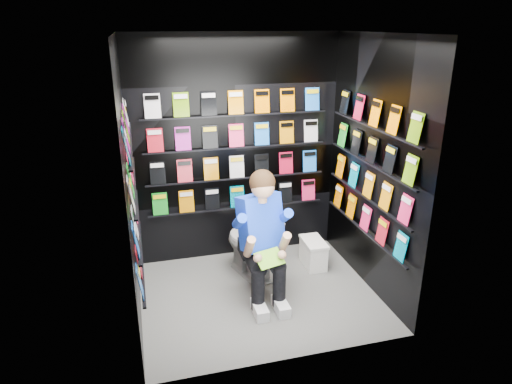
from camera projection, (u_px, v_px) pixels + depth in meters
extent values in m
plane|color=#62625F|center=(259.00, 295.00, 4.78)|extent=(2.40, 2.40, 0.00)
plane|color=white|center=(259.00, 33.00, 3.88)|extent=(2.40, 2.40, 0.00)
cube|color=black|center=(236.00, 151.00, 5.24)|extent=(2.40, 0.04, 2.60)
cube|color=black|center=(294.00, 219.00, 3.42)|extent=(2.40, 0.04, 2.60)
cube|color=black|center=(129.00, 189.00, 4.04)|extent=(0.04, 2.00, 2.60)
cube|color=black|center=(373.00, 168.00, 4.62)|extent=(0.04, 2.00, 2.60)
imported|color=silver|center=(251.00, 245.00, 5.07)|extent=(0.62, 0.84, 0.73)
cube|color=white|center=(313.00, 254.00, 5.32)|extent=(0.22, 0.39, 0.29)
cube|color=white|center=(314.00, 242.00, 5.27)|extent=(0.24, 0.41, 0.03)
cube|color=green|center=(270.00, 258.00, 4.33)|extent=(0.31, 0.23, 0.12)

